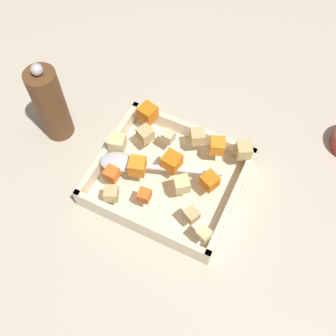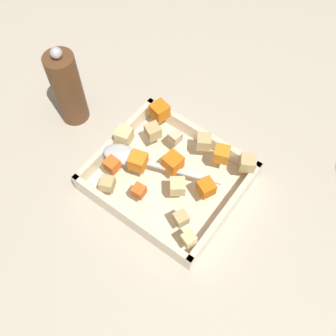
{
  "view_description": "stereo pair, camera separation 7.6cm",
  "coord_description": "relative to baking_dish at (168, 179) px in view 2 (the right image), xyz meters",
  "views": [
    {
      "loc": [
        -0.18,
        0.37,
        0.75
      ],
      "look_at": [
        -0.01,
        0.0,
        0.06
      ],
      "focal_mm": 42.62,
      "sensor_mm": 36.0,
      "label": 1
    },
    {
      "loc": [
        -0.25,
        0.33,
        0.75
      ],
      "look_at": [
        -0.01,
        0.0,
        0.06
      ],
      "focal_mm": 42.62,
      "sensor_mm": 36.0,
      "label": 2
    }
  ],
  "objects": [
    {
      "name": "ground_plane",
      "position": [
        0.01,
        -0.0,
        -0.02
      ],
      "size": [
        4.0,
        4.0,
        0.0
      ],
      "primitive_type": "plane",
      "color": "#BCB29E"
    },
    {
      "name": "baking_dish",
      "position": [
        0.0,
        0.0,
        0.0
      ],
      "size": [
        0.29,
        0.26,
        0.05
      ],
      "color": "beige",
      "rests_on": "ground_plane"
    },
    {
      "name": "carrot_chunk_center",
      "position": [
        0.1,
        -0.1,
        0.05
      ],
      "size": [
        0.04,
        0.04,
        0.03
      ],
      "primitive_type": "cube",
      "rotation": [
        0.0,
        0.0,
        4.48
      ],
      "color": "orange",
      "rests_on": "baking_dish"
    },
    {
      "name": "carrot_chunk_far_left",
      "position": [
        -0.0,
        -0.01,
        0.05
      ],
      "size": [
        0.04,
        0.04,
        0.03
      ],
      "primitive_type": "cube",
      "rotation": [
        0.0,
        0.0,
        3.02
      ],
      "color": "orange",
      "rests_on": "baking_dish"
    },
    {
      "name": "carrot_chunk_front_center",
      "position": [
        0.06,
        0.03,
        0.05
      ],
      "size": [
        0.04,
        0.04,
        0.03
      ],
      "primitive_type": "cube",
      "rotation": [
        0.0,
        0.0,
        0.28
      ],
      "color": "orange",
      "rests_on": "baking_dish"
    },
    {
      "name": "carrot_chunk_far_right",
      "position": [
        0.09,
        0.06,
        0.05
      ],
      "size": [
        0.03,
        0.03,
        0.03
      ],
      "primitive_type": "cube",
      "rotation": [
        0.0,
        0.0,
        3.11
      ],
      "color": "orange",
      "rests_on": "baking_dish"
    },
    {
      "name": "carrot_chunk_heap_top",
      "position": [
        0.01,
        0.08,
        0.05
      ],
      "size": [
        0.03,
        0.03,
        0.02
      ],
      "primitive_type": "cube",
      "rotation": [
        0.0,
        0.0,
        3.23
      ],
      "color": "orange",
      "rests_on": "baking_dish"
    },
    {
      "name": "carrot_chunk_corner_nw",
      "position": [
        -0.09,
        -0.01,
        0.05
      ],
      "size": [
        0.04,
        0.04,
        0.03
      ],
      "primitive_type": "cube",
      "rotation": [
        0.0,
        0.0,
        2.71
      ],
      "color": "orange",
      "rests_on": "baking_dish"
    },
    {
      "name": "carrot_chunk_heap_side",
      "position": [
        -0.07,
        -0.09,
        0.05
      ],
      "size": [
        0.04,
        0.04,
        0.03
      ],
      "primitive_type": "cube",
      "rotation": [
        0.0,
        0.0,
        3.51
      ],
      "color": "orange",
      "rests_on": "baking_dish"
    },
    {
      "name": "potato_chunk_rim_edge",
      "position": [
        0.07,
        0.1,
        0.05
      ],
      "size": [
        0.03,
        0.03,
        0.03
      ],
      "primitive_type": "cube",
      "rotation": [
        0.0,
        0.0,
        0.41
      ],
      "color": "tan",
      "rests_on": "baking_dish"
    },
    {
      "name": "potato_chunk_near_left",
      "position": [
        -0.12,
        -0.1,
        0.05
      ],
      "size": [
        0.04,
        0.04,
        0.03
      ],
      "primitive_type": "cube",
      "rotation": [
        0.0,
        0.0,
        0.51
      ],
      "color": "tan",
      "rests_on": "baking_dish"
    },
    {
      "name": "potato_chunk_back_center",
      "position": [
        0.03,
        -0.07,
        0.05
      ],
      "size": [
        0.03,
        0.03,
        0.02
      ],
      "primitive_type": "cube",
      "rotation": [
        0.0,
        0.0,
        4.58
      ],
      "color": "beige",
      "rests_on": "baking_dish"
    },
    {
      "name": "potato_chunk_corner_ne",
      "position": [
        -0.12,
        0.1,
        0.05
      ],
      "size": [
        0.03,
        0.03,
        0.02
      ],
      "primitive_type": "cube",
      "rotation": [
        0.0,
        0.0,
        1.24
      ],
      "color": "#E0CC89",
      "rests_on": "baking_dish"
    },
    {
      "name": "potato_chunk_near_spoon",
      "position": [
        0.08,
        -0.05,
        0.05
      ],
      "size": [
        0.04,
        0.04,
        0.03
      ],
      "primitive_type": "cube",
      "rotation": [
        0.0,
        0.0,
        5.84
      ],
      "color": "tan",
      "rests_on": "baking_dish"
    },
    {
      "name": "potato_chunk_near_right",
      "position": [
        -0.02,
        -0.09,
        0.05
      ],
      "size": [
        0.04,
        0.04,
        0.03
      ],
      "primitive_type": "cube",
      "rotation": [
        0.0,
        0.0,
        0.56
      ],
      "color": "tan",
      "rests_on": "baking_dish"
    },
    {
      "name": "potato_chunk_under_handle",
      "position": [
        -0.04,
        0.02,
        0.05
      ],
      "size": [
        0.04,
        0.04,
        0.03
      ],
      "primitive_type": "cube",
      "rotation": [
        0.0,
        0.0,
        5.38
      ],
      "color": "#E0CC89",
      "rests_on": "baking_dish"
    },
    {
      "name": "potato_chunk_mid_left",
      "position": [
        -0.08,
        0.07,
        0.05
      ],
      "size": [
        0.03,
        0.03,
        0.02
      ],
      "primitive_type": "cube",
      "rotation": [
        0.0,
        0.0,
        5.86
      ],
      "color": "tan",
      "rests_on": "baking_dish"
    },
    {
      "name": "potato_chunk_mid_right",
      "position": [
        0.12,
        -0.01,
        0.05
      ],
      "size": [
        0.04,
        0.04,
        0.03
      ],
      "primitive_type": "cube",
      "rotation": [
        0.0,
        0.0,
        0.24
      ],
      "color": "#E0CC89",
      "rests_on": "baking_dish"
    },
    {
      "name": "serving_spoon",
      "position": [
        0.08,
        0.03,
        0.05
      ],
      "size": [
        0.24,
        0.11,
        0.02
      ],
      "rotation": [
        0.0,
        0.0,
        3.48
      ],
      "color": "silver",
      "rests_on": "baking_dish"
    },
    {
      "name": "pepper_mill",
      "position": [
        0.28,
        -0.02,
        0.08
      ],
      "size": [
        0.06,
        0.06,
        0.21
      ],
      "color": "brown",
      "rests_on": "ground_plane"
    }
  ]
}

